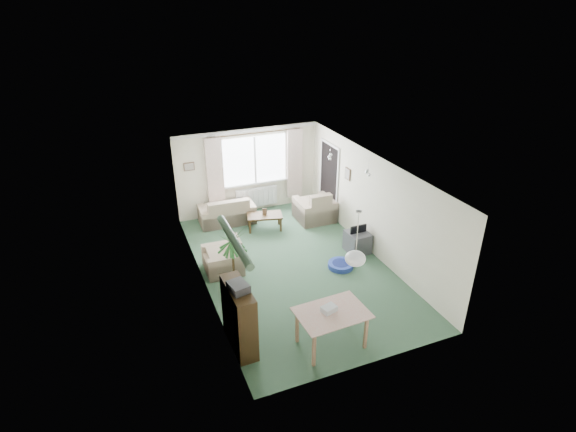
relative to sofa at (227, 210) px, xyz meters
name	(u,v)px	position (x,y,z in m)	size (l,w,h in m)	color
ground	(293,267)	(0.79, -2.75, -0.37)	(6.50, 6.50, 0.00)	#31523A
window	(255,160)	(0.99, 0.48, 1.13)	(1.80, 0.03, 1.30)	white
curtain_rod	(255,133)	(0.99, 0.40, 1.90)	(2.60, 0.03, 0.03)	black
curtain_left	(215,175)	(-0.16, 0.38, 0.90)	(0.45, 0.08, 2.00)	beige
curtain_right	(295,164)	(2.14, 0.38, 0.90)	(0.45, 0.08, 2.00)	beige
radiator	(256,197)	(0.99, 0.44, 0.03)	(1.20, 0.10, 0.55)	white
doorway	(329,181)	(2.78, -0.55, 0.63)	(0.03, 0.95, 2.00)	black
pendant_lamp	(355,258)	(0.99, -5.05, 1.11)	(0.36, 0.36, 0.36)	white
tinsel_garland	(234,241)	(-1.13, -5.05, 1.91)	(1.60, 1.60, 0.12)	#196626
bauble_cluster_a	(330,155)	(2.09, -1.85, 1.85)	(0.20, 0.20, 0.20)	silver
bauble_cluster_b	(368,170)	(2.39, -3.05, 1.85)	(0.20, 0.20, 0.20)	silver
wall_picture_back	(189,167)	(-0.81, 0.48, 1.18)	(0.28, 0.03, 0.22)	brown
wall_picture_right	(348,174)	(2.77, -1.55, 1.18)	(0.03, 0.24, 0.30)	brown
sofa	(227,210)	(0.00, 0.00, 0.00)	(1.47, 0.78, 0.73)	beige
armchair_corner	(315,205)	(2.27, -0.74, 0.07)	(0.97, 0.92, 0.87)	beige
armchair_left	(223,255)	(-0.71, -2.29, 0.01)	(0.84, 0.80, 0.76)	beige
coffee_table	(265,222)	(0.82, -0.76, -0.16)	(0.90, 0.50, 0.41)	black
photo_frame	(265,211)	(0.83, -0.72, 0.12)	(0.12, 0.02, 0.16)	#4D3827
bookshelf	(239,317)	(-1.05, -4.77, 0.25)	(0.33, 1.00, 1.23)	black
hifi_box	(238,287)	(-1.05, -4.85, 0.93)	(0.28, 0.35, 0.14)	#39383D
houseplant	(233,261)	(-0.70, -3.18, 0.37)	(0.63, 0.63, 1.48)	#1C522A
dining_table	(331,329)	(0.43, -5.35, -0.02)	(1.11, 0.74, 0.69)	tan
gift_box	(329,309)	(0.39, -5.31, 0.39)	(0.25, 0.18, 0.12)	silver
tv_cube	(357,242)	(2.49, -2.69, -0.12)	(0.50, 0.55, 0.50)	#3C3C42
pet_bed	(341,265)	(1.79, -3.18, -0.31)	(0.57, 0.57, 0.11)	navy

